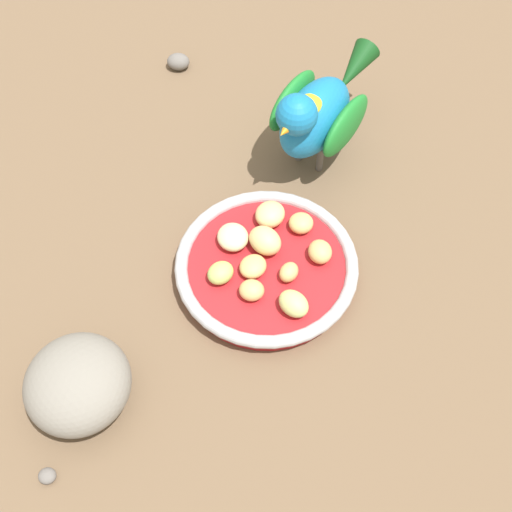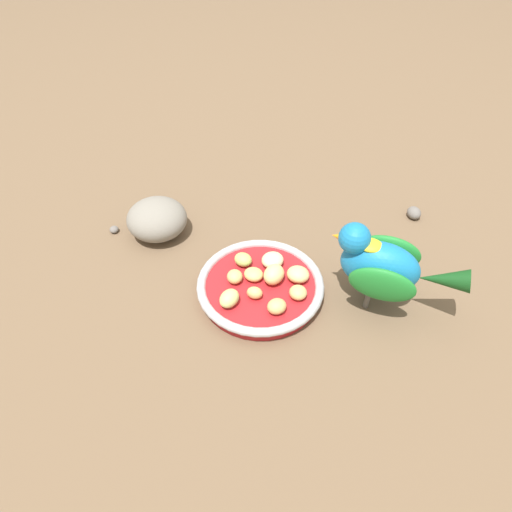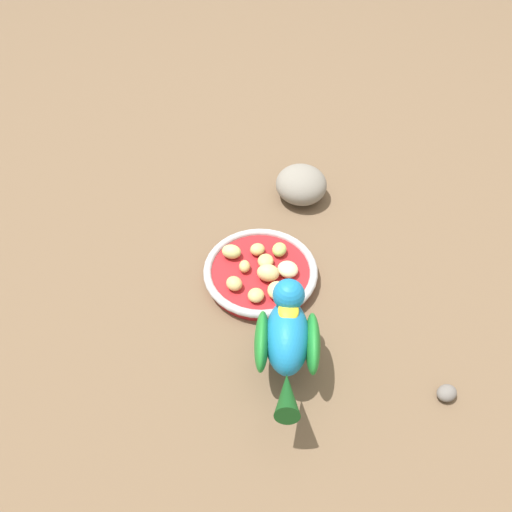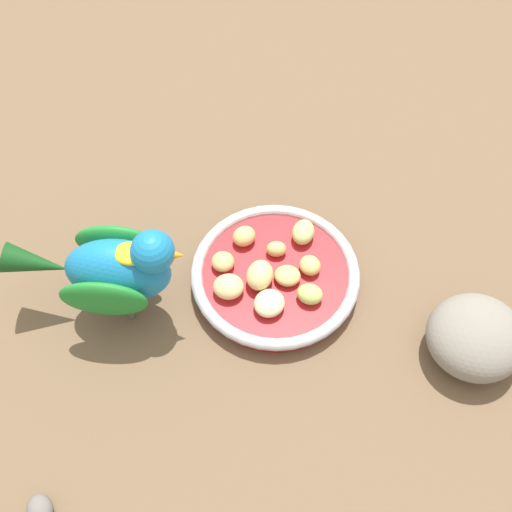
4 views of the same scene
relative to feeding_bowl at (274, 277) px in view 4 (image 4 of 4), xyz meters
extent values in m
plane|color=brown|center=(0.00, 0.00, -0.02)|extent=(4.00, 4.00, 0.00)
cylinder|color=#AD1E23|center=(0.00, 0.00, 0.00)|extent=(0.19, 0.19, 0.02)
torus|color=#B7BABF|center=(0.00, 0.00, 0.01)|extent=(0.20, 0.20, 0.01)
ellipsoid|color=#E5C67F|center=(-0.02, 0.01, 0.02)|extent=(0.05, 0.04, 0.03)
ellipsoid|color=beige|center=(-0.04, -0.02, 0.02)|extent=(0.04, 0.04, 0.02)
ellipsoid|color=tan|center=(0.02, 0.06, 0.02)|extent=(0.04, 0.03, 0.02)
ellipsoid|color=#B2CC66|center=(0.00, -0.05, 0.02)|extent=(0.03, 0.04, 0.02)
ellipsoid|color=tan|center=(0.03, 0.02, 0.02)|extent=(0.03, 0.03, 0.02)
ellipsoid|color=tan|center=(-0.02, 0.06, 0.02)|extent=(0.03, 0.03, 0.02)
ellipsoid|color=tan|center=(0.03, -0.03, 0.02)|extent=(0.04, 0.04, 0.02)
ellipsoid|color=tan|center=(0.00, -0.02, 0.01)|extent=(0.04, 0.04, 0.02)
ellipsoid|color=#C6D17A|center=(0.07, 0.00, 0.02)|extent=(0.04, 0.04, 0.02)
ellipsoid|color=#E5C67F|center=(-0.05, 0.03, 0.02)|extent=(0.05, 0.05, 0.02)
cylinder|color=#59544C|center=(-0.11, 0.13, 0.00)|extent=(0.01, 0.01, 0.04)
cylinder|color=#59544C|center=(-0.13, 0.12, 0.00)|extent=(0.01, 0.01, 0.04)
ellipsoid|color=#197AB7|center=(-0.12, 0.13, 0.06)|extent=(0.11, 0.13, 0.08)
ellipsoid|color=#1E7F2D|center=(-0.10, 0.15, 0.06)|extent=(0.07, 0.09, 0.06)
ellipsoid|color=#1E7F2D|center=(-0.16, 0.12, 0.06)|extent=(0.07, 0.09, 0.06)
cone|color=#144719|center=(-0.17, 0.21, 0.07)|extent=(0.07, 0.08, 0.05)
sphere|color=#197AB7|center=(-0.10, 0.09, 0.11)|extent=(0.06, 0.06, 0.05)
cone|color=orange|center=(-0.09, 0.07, 0.10)|extent=(0.03, 0.03, 0.02)
ellipsoid|color=yellow|center=(-0.11, 0.11, 0.10)|extent=(0.05, 0.05, 0.01)
ellipsoid|color=gray|center=(0.05, -0.23, 0.02)|extent=(0.15, 0.15, 0.07)
ellipsoid|color=slate|center=(-0.35, 0.04, 0.00)|extent=(0.04, 0.04, 0.02)
camera|label=1|loc=(0.39, -0.20, 0.70)|focal=51.53mm
camera|label=2|loc=(0.32, 0.36, 0.54)|focal=31.25mm
camera|label=3|loc=(-0.28, 0.46, 0.65)|focal=32.99mm
camera|label=4|loc=(-0.34, -0.20, 0.64)|focal=43.43mm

